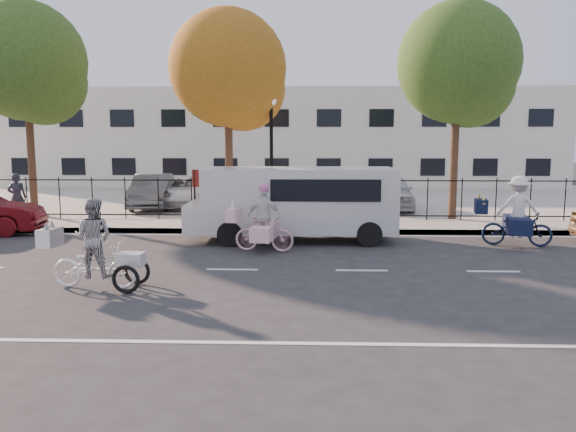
{
  "coord_description": "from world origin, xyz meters",
  "views": [
    {
      "loc": [
        1.71,
        -12.67,
        3.01
      ],
      "look_at": [
        1.26,
        1.2,
        1.1
      ],
      "focal_mm": 35.0,
      "sensor_mm": 36.0,
      "label": 1
    }
  ],
  "objects_px": {
    "lamppost": "(271,136)",
    "lot_car_c": "(153,191)",
    "unicorn_bike": "(263,226)",
    "white_van": "(295,201)",
    "lot_car_b": "(189,192)",
    "lot_car_d": "(390,192)",
    "bull_bike": "(516,218)",
    "pedestrian": "(17,197)",
    "zebra_trike": "(94,254)"
  },
  "relations": [
    {
      "from": "bull_bike",
      "to": "pedestrian",
      "type": "distance_m",
      "value": 16.33
    },
    {
      "from": "lamppost",
      "to": "lot_car_c",
      "type": "bearing_deg",
      "value": 144.99
    },
    {
      "from": "zebra_trike",
      "to": "bull_bike",
      "type": "height_order",
      "value": "bull_bike"
    },
    {
      "from": "zebra_trike",
      "to": "lamppost",
      "type": "bearing_deg",
      "value": -15.44
    },
    {
      "from": "unicorn_bike",
      "to": "zebra_trike",
      "type": "bearing_deg",
      "value": 149.27
    },
    {
      "from": "bull_bike",
      "to": "lot_car_c",
      "type": "height_order",
      "value": "bull_bike"
    },
    {
      "from": "lamppost",
      "to": "lot_car_b",
      "type": "bearing_deg",
      "value": 132.39
    },
    {
      "from": "unicorn_bike",
      "to": "white_van",
      "type": "height_order",
      "value": "white_van"
    },
    {
      "from": "bull_bike",
      "to": "lot_car_d",
      "type": "xyz_separation_m",
      "value": [
        -2.48,
        7.2,
        0.07
      ]
    },
    {
      "from": "lamppost",
      "to": "zebra_trike",
      "type": "height_order",
      "value": "lamppost"
    },
    {
      "from": "lamppost",
      "to": "bull_bike",
      "type": "distance_m",
      "value": 8.33
    },
    {
      "from": "white_van",
      "to": "zebra_trike",
      "type": "bearing_deg",
      "value": -127.28
    },
    {
      "from": "lamppost",
      "to": "lot_car_c",
      "type": "height_order",
      "value": "lamppost"
    },
    {
      "from": "zebra_trike",
      "to": "pedestrian",
      "type": "relative_size",
      "value": 1.28
    },
    {
      "from": "lamppost",
      "to": "unicorn_bike",
      "type": "height_order",
      "value": "lamppost"
    },
    {
      "from": "lamppost",
      "to": "unicorn_bike",
      "type": "bearing_deg",
      "value": -89.28
    },
    {
      "from": "zebra_trike",
      "to": "white_van",
      "type": "height_order",
      "value": "white_van"
    },
    {
      "from": "unicorn_bike",
      "to": "lot_car_d",
      "type": "height_order",
      "value": "unicorn_bike"
    },
    {
      "from": "lamppost",
      "to": "lot_car_d",
      "type": "height_order",
      "value": "lamppost"
    },
    {
      "from": "bull_bike",
      "to": "lot_car_b",
      "type": "relative_size",
      "value": 0.48
    },
    {
      "from": "lamppost",
      "to": "lot_car_c",
      "type": "xyz_separation_m",
      "value": [
        -5.19,
        3.64,
        -2.27
      ]
    },
    {
      "from": "lamppost",
      "to": "lot_car_d",
      "type": "xyz_separation_m",
      "value": [
        4.67,
        3.61,
        -2.25
      ]
    },
    {
      "from": "lot_car_b",
      "to": "lot_car_d",
      "type": "height_order",
      "value": "lot_car_d"
    },
    {
      "from": "bull_bike",
      "to": "lot_car_c",
      "type": "bearing_deg",
      "value": 70.86
    },
    {
      "from": "unicorn_bike",
      "to": "white_van",
      "type": "distance_m",
      "value": 1.92
    },
    {
      "from": "pedestrian",
      "to": "lot_car_b",
      "type": "bearing_deg",
      "value": -152.44
    },
    {
      "from": "unicorn_bike",
      "to": "pedestrian",
      "type": "relative_size",
      "value": 1.11
    },
    {
      "from": "lot_car_b",
      "to": "lot_car_d",
      "type": "distance_m",
      "value": 8.45
    },
    {
      "from": "pedestrian",
      "to": "white_van",
      "type": "bearing_deg",
      "value": 151.01
    },
    {
      "from": "pedestrian",
      "to": "lot_car_c",
      "type": "height_order",
      "value": "pedestrian"
    },
    {
      "from": "unicorn_bike",
      "to": "lot_car_c",
      "type": "xyz_separation_m",
      "value": [
        -5.25,
        8.29,
        0.16
      ]
    },
    {
      "from": "lot_car_c",
      "to": "unicorn_bike",
      "type": "bearing_deg",
      "value": -63.69
    },
    {
      "from": "unicorn_bike",
      "to": "lot_car_d",
      "type": "distance_m",
      "value": 9.46
    },
    {
      "from": "lamppost",
      "to": "lot_car_c",
      "type": "relative_size",
      "value": 1.02
    },
    {
      "from": "lot_car_c",
      "to": "lot_car_d",
      "type": "bearing_deg",
      "value": -6.2
    },
    {
      "from": "lamppost",
      "to": "zebra_trike",
      "type": "distance_m",
      "value": 9.33
    },
    {
      "from": "lot_car_c",
      "to": "lot_car_d",
      "type": "xyz_separation_m",
      "value": [
        9.86,
        -0.03,
        0.01
      ]
    },
    {
      "from": "lamppost",
      "to": "lot_car_b",
      "type": "relative_size",
      "value": 0.95
    },
    {
      "from": "unicorn_bike",
      "to": "lot_car_d",
      "type": "bearing_deg",
      "value": -20.59
    },
    {
      "from": "pedestrian",
      "to": "lot_car_d",
      "type": "bearing_deg",
      "value": -177.5
    },
    {
      "from": "lot_car_c",
      "to": "bull_bike",
      "type": "bearing_deg",
      "value": -36.4
    },
    {
      "from": "lot_car_b",
      "to": "unicorn_bike",
      "type": "bearing_deg",
      "value": -73.35
    },
    {
      "from": "lot_car_d",
      "to": "white_van",
      "type": "bearing_deg",
      "value": -116.78
    },
    {
      "from": "bull_bike",
      "to": "lot_car_c",
      "type": "relative_size",
      "value": 0.52
    },
    {
      "from": "zebra_trike",
      "to": "bull_bike",
      "type": "bearing_deg",
      "value": -59.99
    },
    {
      "from": "lamppost",
      "to": "lot_car_d",
      "type": "bearing_deg",
      "value": 37.71
    },
    {
      "from": "pedestrian",
      "to": "unicorn_bike",
      "type": "bearing_deg",
      "value": 140.44
    },
    {
      "from": "white_van",
      "to": "pedestrian",
      "type": "bearing_deg",
      "value": 163.41
    },
    {
      "from": "pedestrian",
      "to": "lot_car_b",
      "type": "height_order",
      "value": "pedestrian"
    },
    {
      "from": "lamppost",
      "to": "bull_bike",
      "type": "relative_size",
      "value": 1.98
    }
  ]
}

